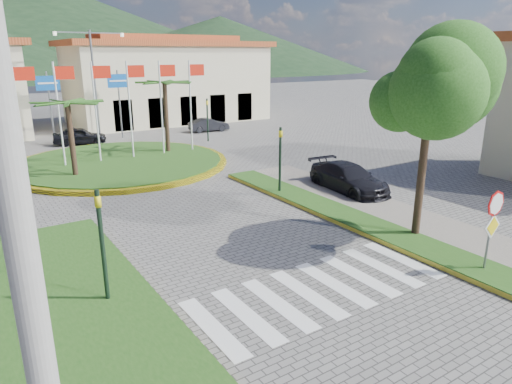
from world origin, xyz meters
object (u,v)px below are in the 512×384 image
utility_pole (23,259)px  car_dark_b (209,125)px  car_dark_a (80,136)px  roundabout_island (120,162)px  stop_sign (493,218)px  deciduous_tree (430,93)px  car_side_right (349,178)px

utility_pole → car_dark_b: bearing=59.5°
car_dark_a → car_dark_b: 10.60m
car_dark_a → car_dark_b: size_ratio=1.08×
utility_pole → roundabout_island: bearing=71.2°
utility_pole → car_dark_b: size_ratio=2.65×
stop_sign → utility_pole: 12.84m
utility_pole → car_dark_b: utility_pole is taller
stop_sign → car_dark_b: size_ratio=0.78×
deciduous_tree → utility_pole: 13.94m
deciduous_tree → car_dark_a: size_ratio=1.85×
stop_sign → deciduous_tree: bearing=78.8°
stop_sign → car_side_right: 8.99m
car_dark_b → roundabout_island: bearing=135.9°
roundabout_island → deciduous_tree: (5.50, -17.00, 5.00)m
deciduous_tree → car_dark_b: bearing=79.4°
car_dark_a → car_side_right: size_ratio=0.79×
car_dark_a → car_dark_b: (10.60, -0.06, -0.07)m
deciduous_tree → utility_pole: utility_pole is taller
deciduous_tree → car_dark_b: deciduous_tree is taller
stop_sign → utility_pole: (-12.40, -1.96, 2.71)m
stop_sign → car_dark_b: bearing=79.4°
utility_pole → car_side_right: size_ratio=1.93×
deciduous_tree → car_dark_a: bearing=103.3°
stop_sign → car_dark_a: (-5.33, 28.09, -1.16)m
roundabout_island → car_dark_a: bearing=93.1°
roundabout_island → stop_sign: size_ratio=4.79×
utility_pole → stop_sign: bearing=9.0°
utility_pole → car_dark_b: (17.67, 30.00, -3.94)m
utility_pole → car_side_right: utility_pole is taller
stop_sign → roundabout_island: bearing=103.7°
deciduous_tree → car_side_right: 7.38m
roundabout_island → car_dark_b: roundabout_island is taller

